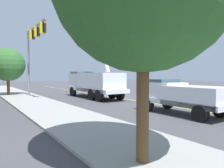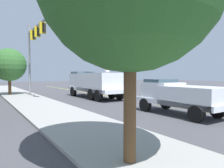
# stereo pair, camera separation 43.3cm
# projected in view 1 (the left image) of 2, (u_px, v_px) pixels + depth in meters

# --- Properties ---
(ground) EXTENTS (120.00, 120.00, 0.00)m
(ground) POSITION_uv_depth(u_px,v_px,m) (112.00, 97.00, 22.06)
(ground) COLOR #47474C
(sidewalk_far_side) EXTENTS (60.08, 8.86, 0.12)m
(sidewalk_far_side) POSITION_uv_depth(u_px,v_px,m) (33.00, 102.00, 17.56)
(sidewalk_far_side) COLOR #9E9E99
(sidewalk_far_side) RESTS_ON ground
(lane_centre_stripe) EXTENTS (49.82, 4.56, 0.01)m
(lane_centre_stripe) POSITION_uv_depth(u_px,v_px,m) (112.00, 97.00, 22.06)
(lane_centre_stripe) COLOR yellow
(lane_centre_stripe) RESTS_ON ground
(utility_bucket_truck) EXTENTS (8.39, 3.21, 6.22)m
(utility_bucket_truck) POSITION_uv_depth(u_px,v_px,m) (94.00, 82.00, 21.06)
(utility_bucket_truck) COLOR white
(utility_bucket_truck) RESTS_ON ground
(service_pickup_truck) EXTENTS (5.76, 2.58, 2.06)m
(service_pickup_truck) POSITION_uv_depth(u_px,v_px,m) (182.00, 95.00, 12.23)
(service_pickup_truck) COLOR white
(service_pickup_truck) RESTS_ON ground
(passing_minivan) EXTENTS (4.95, 2.31, 1.69)m
(passing_minivan) POSITION_uv_depth(u_px,v_px,m) (96.00, 84.00, 30.75)
(passing_minivan) COLOR black
(passing_minivan) RESTS_ON ground
(traffic_cone_mid_front) EXTENTS (0.40, 0.40, 0.81)m
(traffic_cone_mid_front) POSITION_uv_depth(u_px,v_px,m) (92.00, 90.00, 25.76)
(traffic_cone_mid_front) COLOR black
(traffic_cone_mid_front) RESTS_ON ground
(traffic_signal_mast) EXTENTS (6.82, 0.91, 7.96)m
(traffic_signal_mast) POSITION_uv_depth(u_px,v_px,m) (33.00, 44.00, 21.06)
(traffic_signal_mast) COLOR gray
(traffic_signal_mast) RESTS_ON ground
(street_tree_right) EXTENTS (3.67, 3.67, 5.30)m
(street_tree_right) POSITION_uv_depth(u_px,v_px,m) (8.00, 65.00, 22.97)
(street_tree_right) COLOR brown
(street_tree_right) RESTS_ON ground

